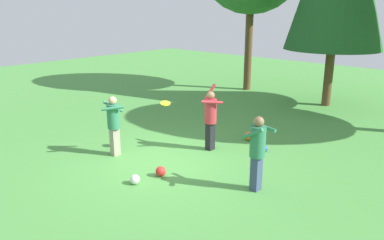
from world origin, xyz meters
The scene contains 9 objects.
ground_plane centered at (0.00, 0.00, 0.00)m, with size 40.00×40.00×0.00m, color #4C9342.
person_thrower centered at (0.31, 1.55, 1.01)m, with size 0.68×0.68×1.87m.
person_catcher centered at (-1.35, -0.51, 0.97)m, with size 0.72×0.73×1.64m.
person_bystander centered at (2.65, 0.30, 1.01)m, with size 0.61×0.53×1.70m.
frisbee centered at (-0.48, 0.58, 1.40)m, with size 0.38×0.38×0.09m.
ball_blue centered at (1.55, 2.43, 0.10)m, with size 0.19×0.19×0.19m, color blue.
ball_orange centered at (0.68, 2.94, 0.14)m, with size 0.27×0.27×0.27m, color orange.
ball_red centered at (0.57, -0.63, 0.12)m, with size 0.25×0.25×0.25m, color red.
ball_white centered at (0.44, -1.31, 0.11)m, with size 0.23×0.23×0.23m, color white.
Camera 1 is at (6.77, -6.35, 3.92)m, focal length 35.76 mm.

